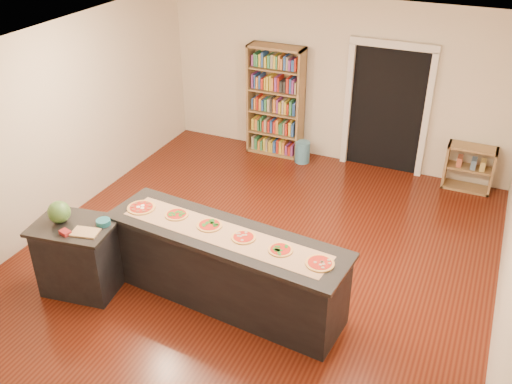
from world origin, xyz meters
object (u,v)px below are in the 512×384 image
at_px(side_counter, 79,257).
at_px(low_shelf, 469,168).
at_px(kitchen_island, 226,267).
at_px(waste_bin, 302,152).
at_px(watermelon, 59,212).
at_px(bookshelf, 275,102).

relative_size(side_counter, low_shelf, 1.26).
xyz_separation_m(side_counter, low_shelf, (4.03, 4.54, -0.10)).
height_order(kitchen_island, side_counter, kitchen_island).
xyz_separation_m(kitchen_island, waste_bin, (-0.44, 3.86, -0.29)).
height_order(low_shelf, watermelon, watermelon).
bearing_deg(watermelon, side_counter, 2.22).
bearing_deg(side_counter, waste_bin, 65.20).
xyz_separation_m(side_counter, waste_bin, (1.27, 4.37, -0.28)).
height_order(bookshelf, waste_bin, bookshelf).
relative_size(kitchen_island, low_shelf, 3.90).
bearing_deg(watermelon, bookshelf, 79.36).
bearing_deg(watermelon, low_shelf, 47.32).
bearing_deg(low_shelf, bookshelf, -179.76).
bearing_deg(kitchen_island, bookshelf, 109.95).
xyz_separation_m(bookshelf, waste_bin, (0.59, -0.16, -0.79)).
xyz_separation_m(kitchen_island, bookshelf, (-1.03, 4.01, 0.49)).
distance_m(kitchen_island, side_counter, 1.79).
distance_m(bookshelf, watermelon, 4.62).
distance_m(bookshelf, waste_bin, 1.00).
bearing_deg(low_shelf, side_counter, -131.55).
distance_m(low_shelf, watermelon, 6.23).
bearing_deg(kitchen_island, waste_bin, 102.03).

